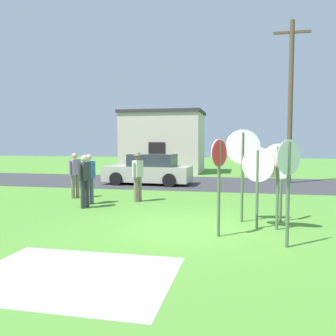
{
  "coord_description": "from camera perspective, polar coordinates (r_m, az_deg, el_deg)",
  "views": [
    {
      "loc": [
        1.31,
        -8.43,
        2.1
      ],
      "look_at": [
        -0.93,
        2.24,
        1.3
      ],
      "focal_mm": 37.73,
      "sensor_mm": 36.0,
      "label": 1
    }
  ],
  "objects": [
    {
      "name": "person_on_left",
      "position": [
        13.66,
        -14.81,
        -0.77
      ],
      "size": [
        0.33,
        0.54,
        1.69
      ],
      "color": "#7A6B56",
      "rests_on": "ground"
    },
    {
      "name": "stop_sign_leaning_right",
      "position": [
        8.78,
        14.27,
        -0.82
      ],
      "size": [
        0.74,
        0.42,
        1.98
      ],
      "color": "#51664C",
      "rests_on": "ground"
    },
    {
      "name": "concrete_path",
      "position": [
        5.99,
        -15.22,
        -16.43
      ],
      "size": [
        3.2,
        2.4,
        0.01
      ],
      "primitive_type": "cube",
      "color": "#ADAAA3",
      "rests_on": "ground"
    },
    {
      "name": "ground_plane",
      "position": [
        8.79,
        2.98,
        -9.63
      ],
      "size": [
        80.0,
        80.0,
        0.0
      ],
      "primitive_type": "plane",
      "color": "#518E33"
    },
    {
      "name": "stop_sign_rear_left",
      "position": [
        7.35,
        18.87,
        -1.0
      ],
      "size": [
        0.5,
        0.52,
        2.16
      ],
      "color": "#51664C",
      "rests_on": "ground"
    },
    {
      "name": "stop_sign_low_front",
      "position": [
        7.83,
        8.26,
        -0.6
      ],
      "size": [
        0.31,
        0.56,
        2.17
      ],
      "color": "#51664C",
      "rests_on": "ground"
    },
    {
      "name": "person_in_blue",
      "position": [
        12.22,
        -12.74,
        -1.16
      ],
      "size": [
        0.45,
        0.53,
        1.69
      ],
      "color": "#4C5670",
      "rests_on": "ground"
    },
    {
      "name": "stop_sign_tallest",
      "position": [
        9.4,
        11.96,
        1.58
      ],
      "size": [
        0.89,
        0.09,
        2.43
      ],
      "color": "#51664C",
      "rests_on": "ground"
    },
    {
      "name": "street_asphalt",
      "position": [
        18.18,
        7.65,
        -2.46
      ],
      "size": [
        60.0,
        6.4,
        0.01
      ],
      "primitive_type": "cube",
      "color": "#38383A",
      "rests_on": "ground"
    },
    {
      "name": "building_background",
      "position": [
        24.81,
        -0.79,
        4.27
      ],
      "size": [
        5.6,
        3.98,
        4.25
      ],
      "color": "beige",
      "rests_on": "ground"
    },
    {
      "name": "person_in_dark_shirt",
      "position": [
        11.54,
        -13.31,
        -1.63
      ],
      "size": [
        0.29,
        0.56,
        1.69
      ],
      "color": "#2D2D33",
      "rests_on": "ground"
    },
    {
      "name": "utility_pole",
      "position": [
        19.26,
        19.18,
        10.46
      ],
      "size": [
        1.8,
        0.24,
        8.2
      ],
      "color": "brown",
      "rests_on": "ground"
    },
    {
      "name": "person_holding_notes",
      "position": [
        12.48,
        -4.92,
        -0.95
      ],
      "size": [
        0.34,
        0.53,
        1.74
      ],
      "color": "#7A6B56",
      "rests_on": "ground"
    },
    {
      "name": "stop_sign_nearest",
      "position": [
        9.72,
        17.84,
        -0.57
      ],
      "size": [
        0.35,
        0.56,
        1.98
      ],
      "color": "#51664C",
      "rests_on": "ground"
    },
    {
      "name": "parked_car_on_street",
      "position": [
        17.69,
        -3.09,
        -0.39
      ],
      "size": [
        4.37,
        2.14,
        1.51
      ],
      "color": "#B7B2A3",
      "rests_on": "ground"
    },
    {
      "name": "stop_sign_leaning_left",
      "position": [
        8.77,
        17.35,
        -0.48
      ],
      "size": [
        0.79,
        0.32,
        2.07
      ],
      "color": "#51664C",
      "rests_on": "ground"
    }
  ]
}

